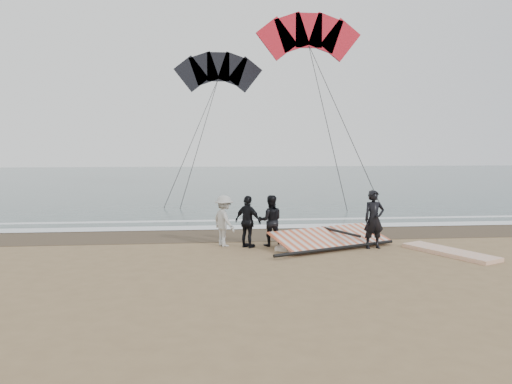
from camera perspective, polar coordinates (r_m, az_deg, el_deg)
ground at (r=13.00m, az=6.04°, el=-8.23°), size 120.00×120.00×0.00m
sea at (r=45.54m, az=-2.37°, el=1.50°), size 120.00×54.00×0.02m
wet_sand at (r=17.33m, az=3.03°, el=-4.76°), size 120.00×2.80×0.01m
foam_near at (r=18.69m, az=2.38°, el=-3.95°), size 120.00×0.90×0.01m
foam_far at (r=20.36m, az=1.71°, el=-3.19°), size 120.00×0.45×0.01m
man_main at (r=15.15m, az=13.33°, el=-3.06°), size 0.68×0.49×1.73m
board_white at (r=15.13m, az=21.24°, el=-6.42°), size 1.90×2.84×0.11m
board_cream at (r=15.67m, az=4.69°, el=-5.67°), size 1.69×2.70×0.11m
trio_cluster at (r=15.05m, az=-1.24°, el=-3.32°), size 2.28×1.32×1.56m
sail_rig at (r=15.39m, az=8.11°, el=-5.38°), size 3.91×3.03×0.49m
kite_red at (r=30.76m, az=6.05°, el=16.93°), size 6.82×3.84×11.74m
kite_dark at (r=35.90m, az=-4.36°, el=13.25°), size 6.78×5.99×14.20m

